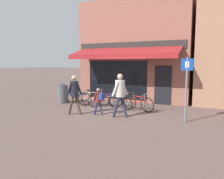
% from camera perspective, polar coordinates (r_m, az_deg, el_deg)
% --- Properties ---
extents(ground_plane, '(160.00, 160.00, 0.00)m').
position_cam_1_polar(ground_plane, '(10.43, 0.53, -5.49)').
color(ground_plane, brown).
extents(shop_front, '(6.63, 4.64, 5.94)m').
position_cam_1_polar(shop_front, '(14.01, 6.56, 9.84)').
color(shop_front, '#8E5647').
rests_on(shop_front, ground_plane).
extents(bike_rack_rail, '(3.93, 0.04, 0.57)m').
position_cam_1_polar(bike_rack_rail, '(11.20, -0.95, -2.13)').
color(bike_rack_rail, '#47494F').
rests_on(bike_rack_rail, ground_plane).
extents(bicycle_blue, '(1.67, 0.52, 0.81)m').
position_cam_1_polar(bicycle_blue, '(12.06, -8.67, -2.11)').
color(bicycle_blue, black).
rests_on(bicycle_blue, ground_plane).
extents(bicycle_silver, '(1.61, 0.89, 0.88)m').
position_cam_1_polar(bicycle_silver, '(11.51, -4.69, -2.37)').
color(bicycle_silver, black).
rests_on(bicycle_silver, ground_plane).
extents(bicycle_purple, '(1.68, 0.94, 0.85)m').
position_cam_1_polar(bicycle_purple, '(11.16, -1.85, -2.76)').
color(bicycle_purple, black).
rests_on(bicycle_purple, ground_plane).
extents(bicycle_black, '(1.59, 0.75, 0.82)m').
position_cam_1_polar(bicycle_black, '(10.75, 1.97, -3.17)').
color(bicycle_black, black).
rests_on(bicycle_black, ground_plane).
extents(bicycle_red, '(1.68, 0.70, 0.87)m').
position_cam_1_polar(bicycle_red, '(10.34, 6.81, -3.50)').
color(bicycle_red, black).
rests_on(bicycle_red, ground_plane).
extents(pedestrian_adult, '(0.64, 0.62, 1.83)m').
position_cam_1_polar(pedestrian_adult, '(8.98, 2.10, -0.39)').
color(pedestrian_adult, '#282D47').
rests_on(pedestrian_adult, ground_plane).
extents(pedestrian_child, '(0.51, 0.35, 1.17)m').
position_cam_1_polar(pedestrian_child, '(9.47, -3.47, -2.32)').
color(pedestrian_child, '#282D47').
rests_on(pedestrian_child, ground_plane).
extents(pedestrian_second_adult, '(0.61, 0.56, 1.73)m').
position_cam_1_polar(pedestrian_second_adult, '(9.60, -9.83, -0.34)').
color(pedestrian_second_adult, '#47382D').
rests_on(pedestrian_second_adult, ground_plane).
extents(litter_bin, '(0.62, 0.62, 1.12)m').
position_cam_1_polar(litter_bin, '(12.63, -12.84, -0.90)').
color(litter_bin, '#515459').
rests_on(litter_bin, ground_plane).
extents(parking_sign, '(0.44, 0.07, 2.47)m').
position_cam_1_polar(parking_sign, '(8.62, 18.87, 1.66)').
color(parking_sign, slate).
rests_on(parking_sign, ground_plane).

